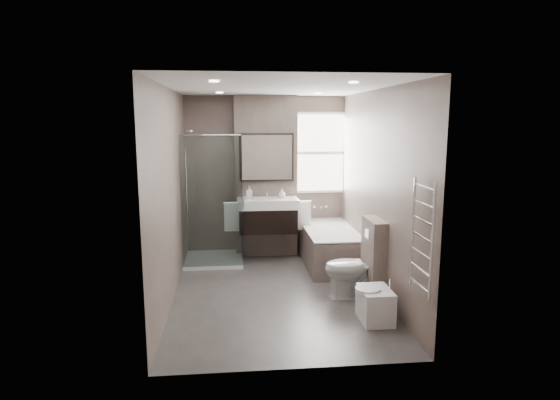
{
  "coord_description": "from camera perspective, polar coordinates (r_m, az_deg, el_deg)",
  "views": [
    {
      "loc": [
        -0.53,
        -5.76,
        2.22
      ],
      "look_at": [
        0.07,
        0.15,
        1.19
      ],
      "focal_mm": 30.0,
      "sensor_mm": 36.0,
      "label": 1
    }
  ],
  "objects": [
    {
      "name": "bathtub",
      "position": [
        7.27,
        6.02,
        -5.45
      ],
      "size": [
        0.75,
        1.6,
        0.57
      ],
      "color": "#65574F",
      "rests_on": "ground"
    },
    {
      "name": "room",
      "position": [
        5.86,
        -0.5,
        0.76
      ],
      "size": [
        2.7,
        3.9,
        2.7
      ],
      "color": "#44403F",
      "rests_on": "ground"
    },
    {
      "name": "towel_left",
      "position": [
        7.32,
        -5.88,
        -2.08
      ],
      "size": [
        0.24,
        0.06,
        0.44
      ],
      "primitive_type": "cube",
      "color": "white",
      "rests_on": "vanity_pier"
    },
    {
      "name": "toilet",
      "position": [
        6.01,
        9.08,
        -8.16
      ],
      "size": [
        0.76,
        0.44,
        0.76
      ],
      "primitive_type": "imported",
      "rotation": [
        0.0,
        0.0,
        -1.59
      ],
      "color": "white",
      "rests_on": "ground"
    },
    {
      "name": "soap_bottle_b",
      "position": [
        7.35,
        0.24,
        0.81
      ],
      "size": [
        0.11,
        0.11,
        0.14
      ],
      "primitive_type": "imported",
      "color": "white",
      "rests_on": "vanity"
    },
    {
      "name": "towel_radiator",
      "position": [
        4.66,
        16.93,
        -4.3
      ],
      "size": [
        0.03,
        0.49,
        1.1
      ],
      "color": "silver",
      "rests_on": "room"
    },
    {
      "name": "cistern_box",
      "position": [
        6.03,
        11.34,
        -6.97
      ],
      "size": [
        0.19,
        0.55,
        1.0
      ],
      "color": "#65574F",
      "rests_on": "ground"
    },
    {
      "name": "soap_bottle_a",
      "position": [
        7.29,
        -3.77,
        0.94
      ],
      "size": [
        0.09,
        0.09,
        0.2
      ],
      "primitive_type": "imported",
      "color": "white",
      "rests_on": "vanity"
    },
    {
      "name": "shower_enclosure",
      "position": [
        7.32,
        -7.35,
        -3.94
      ],
      "size": [
        0.9,
        0.9,
        2.0
      ],
      "color": "white",
      "rests_on": "ground"
    },
    {
      "name": "towel_right",
      "position": [
        7.4,
        2.82,
        -1.91
      ],
      "size": [
        0.24,
        0.06,
        0.44
      ],
      "primitive_type": "cube",
      "color": "white",
      "rests_on": "vanity_pier"
    },
    {
      "name": "bidet",
      "position": [
        5.43,
        11.49,
        -12.33
      ],
      "size": [
        0.4,
        0.46,
        0.48
      ],
      "color": "white",
      "rests_on": "ground"
    },
    {
      "name": "mirror_cabinet",
      "position": [
        7.42,
        -1.65,
        5.23
      ],
      "size": [
        0.86,
        0.08,
        0.76
      ],
      "color": "black",
      "rests_on": "vanity_pier"
    },
    {
      "name": "vanity",
      "position": [
        7.36,
        -1.52,
        -1.81
      ],
      "size": [
        0.95,
        0.47,
        0.66
      ],
      "color": "black",
      "rests_on": "vanity_pier"
    },
    {
      "name": "vanity_pier",
      "position": [
        7.61,
        -1.73,
        2.85
      ],
      "size": [
        1.0,
        0.25,
        2.6
      ],
      "primitive_type": "cube",
      "color": "#65574F",
      "rests_on": "ground"
    },
    {
      "name": "window",
      "position": [
        7.79,
        4.85,
        5.75
      ],
      "size": [
        0.98,
        0.06,
        1.33
      ],
      "color": "white",
      "rests_on": "room"
    }
  ]
}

